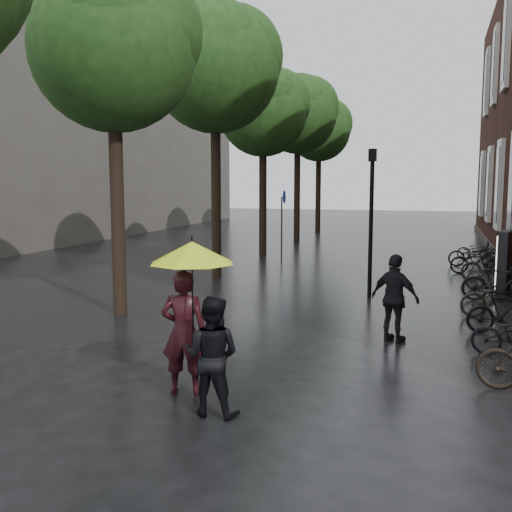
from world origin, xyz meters
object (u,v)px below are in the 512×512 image
at_px(pedestrian_walking, 395,298).
at_px(parked_bicycles, 490,279).
at_px(person_black, 212,356).
at_px(ad_lightbox, 504,263).
at_px(person_burgundy, 184,332).
at_px(lamp_post, 371,209).

relative_size(pedestrian_walking, parked_bicycles, 0.11).
xyz_separation_m(person_black, pedestrian_walking, (2.12, 4.51, 0.05)).
relative_size(parked_bicycles, ad_lightbox, 9.16).
height_order(person_burgundy, lamp_post, lamp_post).
distance_m(person_black, pedestrian_walking, 4.98).
bearing_deg(person_black, lamp_post, -96.55).
distance_m(parked_bicycles, lamp_post, 4.00).
distance_m(person_burgundy, person_black, 0.93).
relative_size(person_burgundy, lamp_post, 0.47).
bearing_deg(ad_lightbox, lamp_post, -145.03).
height_order(person_burgundy, ad_lightbox, person_burgundy).
distance_m(person_black, lamp_post, 9.06).
bearing_deg(ad_lightbox, pedestrian_walking, -101.04).
bearing_deg(parked_bicycles, lamp_post, -155.54).
distance_m(ad_lightbox, lamp_post, 4.08).
bearing_deg(person_burgundy, person_black, 126.32).
height_order(ad_lightbox, lamp_post, lamp_post).
bearing_deg(person_black, pedestrian_walking, -114.22).
distance_m(person_burgundy, ad_lightbox, 11.03).
relative_size(person_black, pedestrian_walking, 0.94).
bearing_deg(person_burgundy, ad_lightbox, -130.24).
height_order(person_black, ad_lightbox, ad_lightbox).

